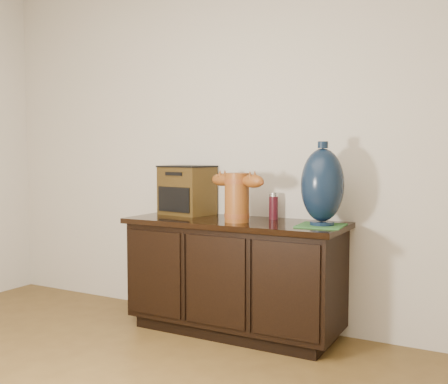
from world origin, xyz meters
The scene contains 6 objects.
sideboard centered at (0.00, 2.23, 0.39)m, with size 1.46×0.56×0.75m.
terracotta_vessel centered at (0.06, 2.15, 0.93)m, with size 0.44×0.20×0.31m.
tv_radio centered at (-0.46, 2.37, 0.93)m, with size 0.39×0.34×0.35m.
green_mat centered at (0.60, 2.21, 0.76)m, with size 0.27×0.27×0.01m, color #2C602B.
lamp_base centered at (0.60, 2.21, 1.00)m, with size 0.28×0.28×0.50m.
spray_can centered at (0.21, 2.40, 0.84)m, with size 0.06×0.06×0.18m.
Camera 1 is at (1.58, -0.82, 1.18)m, focal length 42.00 mm.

